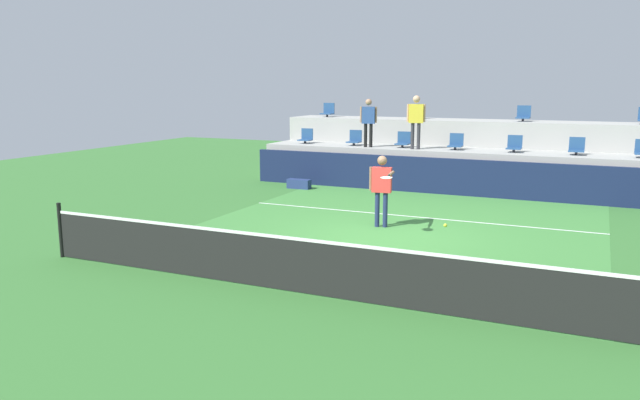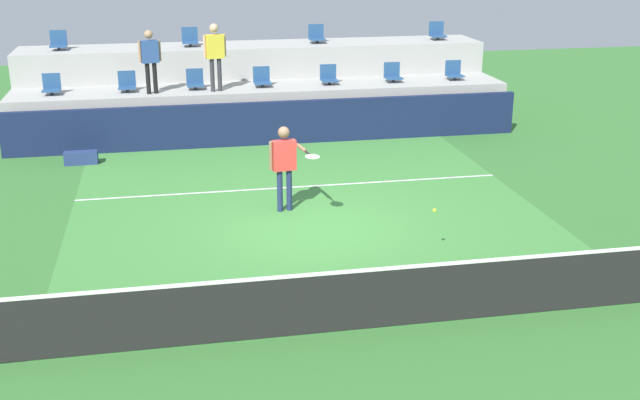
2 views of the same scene
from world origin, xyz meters
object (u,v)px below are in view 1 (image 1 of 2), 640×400
Objects in this scene: stadium_chair_upper_left at (418,113)px; spectator_leaning_on_rail at (416,117)px; stadium_chair_lower_mid_right at (514,145)px; equipment_bag at (299,184)px; stadium_chair_upper_right at (523,115)px; tennis_ball at (445,225)px; stadium_chair_lower_left at (355,139)px; stadium_chair_lower_far_left at (306,137)px; stadium_chair_lower_right at (577,148)px; spectator_in_grey at (368,119)px; stadium_chair_lower_center at (456,143)px; tennis_player at (382,184)px; stadium_chair_lower_mid_left at (403,141)px; stadium_chair_upper_far_left at (328,111)px.

spectator_leaning_on_rail is at bearing -76.22° from stadium_chair_upper_left.
stadium_chair_lower_mid_right is 6.82m from equipment_bag.
spectator_leaning_on_rail is (-3.04, -2.18, -0.03)m from stadium_chair_upper_right.
tennis_ball is at bearing -90.26° from stadium_chair_lower_mid_right.
stadium_chair_lower_left is 1.00× the size of stadium_chair_upper_right.
stadium_chair_lower_far_left is 8.89m from stadium_chair_lower_right.
tennis_ball is at bearing -101.52° from stadium_chair_lower_right.
stadium_chair_lower_left is at bearing 148.59° from spectator_in_grey.
stadium_chair_lower_left is at bearing 120.41° from tennis_ball.
spectator_leaning_on_rail is 4.32m from equipment_bag.
stadium_chair_lower_center is (5.31, 0.00, 0.00)m from stadium_chair_lower_far_left.
spectator_in_grey is at bearing -8.81° from stadium_chair_lower_far_left.
stadium_chair_lower_far_left is at bearing 180.00° from stadium_chair_lower_center.
stadium_chair_upper_left reaches higher than tennis_ball.
tennis_player is 1.06× the size of spectator_in_grey.
stadium_chair_lower_mid_right reaches higher than equipment_bag.
stadium_chair_lower_right is at bearing 78.48° from tennis_ball.
stadium_chair_lower_left is at bearing 0.00° from stadium_chair_lower_far_left.
spectator_in_grey reaches higher than tennis_ball.
stadium_chair_lower_mid_left is at bearing 111.48° from tennis_ball.
stadium_chair_lower_right is at bearing -18.66° from stadium_chair_upper_left.
spectator_leaning_on_rail is at bearing -144.28° from stadium_chair_upper_right.
stadium_chair_lower_center is 2.95m from spectator_in_grey.
stadium_chair_lower_right is 2.66m from stadium_chair_upper_right.
stadium_chair_upper_right is 7.79m from equipment_bag.
stadium_chair_lower_mid_left is 1.99m from stadium_chair_upper_left.
spectator_leaning_on_rail is at bearing 27.89° from equipment_bag.
equipment_bag is at bearing -70.19° from stadium_chair_lower_far_left.
stadium_chair_upper_far_left reaches higher than stadium_chair_lower_left.
stadium_chair_lower_right is 0.33× the size of spectator_in_grey.
spectator_leaning_on_rail is (4.09, -0.38, 0.82)m from stadium_chair_lower_far_left.
stadium_chair_lower_mid_left is at bearing 0.00° from stadium_chair_lower_far_left.
stadium_chair_upper_right reaches higher than equipment_bag.
stadium_chair_upper_far_left is at bearing 121.33° from tennis_player.
tennis_player is 6.08m from spectator_leaning_on_rail.
stadium_chair_upper_far_left is 4.59m from spectator_leaning_on_rail.
stadium_chair_lower_far_left and stadium_chair_lower_mid_left have the same top height.
stadium_chair_lower_right is 1.00× the size of stadium_chair_upper_right.
stadium_chair_lower_right is at bearing 0.00° from stadium_chair_lower_mid_right.
stadium_chair_upper_left is (1.71, 1.80, 0.85)m from stadium_chair_lower_left.
stadium_chair_upper_left reaches higher than tennis_player.
tennis_player is at bearing -108.90° from stadium_chair_lower_mid_right.
stadium_chair_lower_right is at bearing -11.52° from stadium_chair_upper_far_left.
stadium_chair_upper_right is at bearing 31.80° from equipment_bag.
stadium_chair_lower_center is at bearing -18.90° from stadium_chair_upper_far_left.
stadium_chair_lower_far_left is 2.61m from spectator_in_grey.
stadium_chair_upper_far_left is (-3.51, 1.80, 0.85)m from stadium_chair_lower_mid_left.
stadium_chair_lower_mid_right is 1.77m from stadium_chair_lower_right.
stadium_chair_lower_center is at bearing 86.83° from tennis_player.
stadium_chair_upper_right is at bearing 18.83° from stadium_chair_lower_left.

